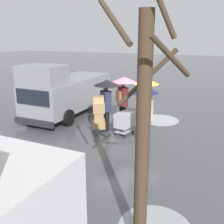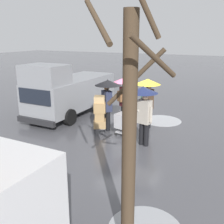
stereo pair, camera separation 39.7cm
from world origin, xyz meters
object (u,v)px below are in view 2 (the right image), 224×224
object	(u,v)px
pedestrian_black_side	(148,92)
cargo_van_parked_right	(69,91)
pedestrian_far_side	(125,89)
shopping_cart_vendor	(125,121)
pedestrian_white_side	(107,93)
bare_tree_near	(129,132)
hand_dolly_boxes	(100,113)
pedestrian_pink_side	(144,102)

from	to	relation	value
pedestrian_black_side	cargo_van_parked_right	bearing A→B (deg)	-4.01
cargo_van_parked_right	pedestrian_far_side	world-z (taller)	cargo_van_parked_right
pedestrian_black_side	pedestrian_far_side	bearing A→B (deg)	-3.09
cargo_van_parked_right	shopping_cart_vendor	world-z (taller)	cargo_van_parked_right
shopping_cart_vendor	pedestrian_far_side	xyz separation A→B (m)	(0.50, -1.10, 1.00)
cargo_van_parked_right	pedestrian_black_side	bearing A→B (deg)	175.99
shopping_cart_vendor	pedestrian_white_side	distance (m)	1.31
shopping_cart_vendor	bare_tree_near	size ratio (longest dim) A/B	0.21
pedestrian_white_side	pedestrian_far_side	size ratio (longest dim) A/B	1.00
hand_dolly_boxes	bare_tree_near	world-z (taller)	bare_tree_near
pedestrian_black_side	pedestrian_pink_side	bearing A→B (deg)	104.67
cargo_van_parked_right	pedestrian_black_side	world-z (taller)	cargo_van_parked_right
pedestrian_pink_side	pedestrian_white_side	size ratio (longest dim) A/B	1.00
hand_dolly_boxes	pedestrian_pink_side	bearing A→B (deg)	167.42
hand_dolly_boxes	cargo_van_parked_right	bearing A→B (deg)	-31.16
hand_dolly_boxes	pedestrian_white_side	bearing A→B (deg)	-119.20
pedestrian_white_side	bare_tree_near	bearing A→B (deg)	120.78
hand_dolly_boxes	pedestrian_black_side	xyz separation A→B (m)	(-1.54, -1.26, 0.76)
pedestrian_pink_side	pedestrian_white_side	bearing A→B (deg)	-22.98
pedestrian_black_side	pedestrian_white_side	bearing A→B (deg)	34.65
shopping_cart_vendor	pedestrian_white_side	size ratio (longest dim) A/B	0.47
pedestrian_white_side	hand_dolly_boxes	bearing A→B (deg)	60.80
pedestrian_pink_side	bare_tree_near	bearing A→B (deg)	107.06
shopping_cart_vendor	bare_tree_near	world-z (taller)	bare_tree_near
cargo_van_parked_right	pedestrian_white_side	distance (m)	3.04
pedestrian_far_side	bare_tree_near	world-z (taller)	bare_tree_near
pedestrian_pink_side	pedestrian_white_side	distance (m)	1.96
shopping_cart_vendor	pedestrian_black_side	size ratio (longest dim) A/B	0.47
bare_tree_near	pedestrian_black_side	bearing A→B (deg)	-73.57
pedestrian_white_side	shopping_cart_vendor	bearing A→B (deg)	173.09
shopping_cart_vendor	pedestrian_black_side	world-z (taller)	pedestrian_black_side
bare_tree_near	pedestrian_white_side	bearing A→B (deg)	-59.22
cargo_van_parked_right	bare_tree_near	xyz separation A→B (m)	(-5.99, 6.68, 1.09)
hand_dolly_boxes	pedestrian_black_side	bearing A→B (deg)	-140.65
pedestrian_pink_side	bare_tree_near	world-z (taller)	bare_tree_near
pedestrian_white_side	cargo_van_parked_right	bearing A→B (deg)	-24.10
hand_dolly_boxes	shopping_cart_vendor	bearing A→B (deg)	-167.49
pedestrian_white_side	bare_tree_near	size ratio (longest dim) A/B	0.45
pedestrian_pink_side	pedestrian_white_side	world-z (taller)	same
pedestrian_pink_side	shopping_cart_vendor	bearing A→B (deg)	-34.15
hand_dolly_boxes	pedestrian_white_side	size ratio (longest dim) A/B	0.70
pedestrian_pink_side	pedestrian_black_side	xyz separation A→B (m)	(0.45, -1.71, -0.01)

